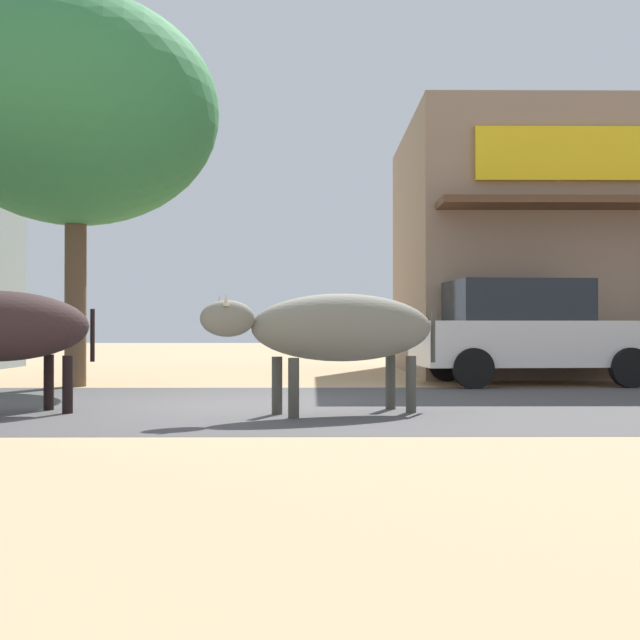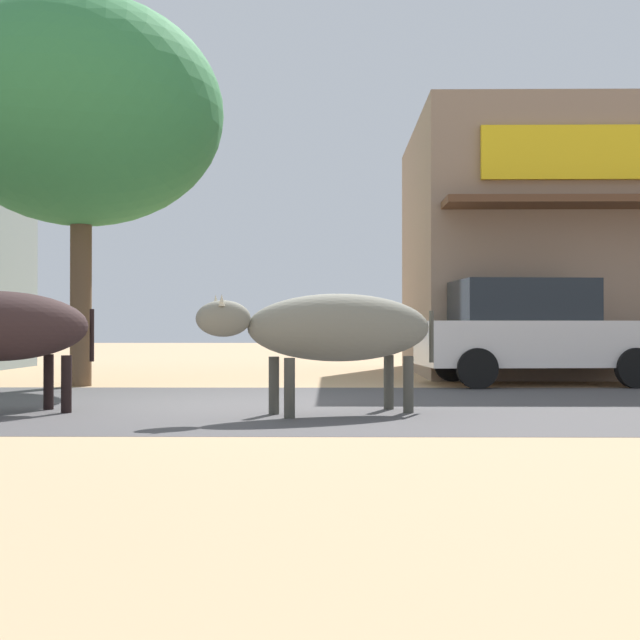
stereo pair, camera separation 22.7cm
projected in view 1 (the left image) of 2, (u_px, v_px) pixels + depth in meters
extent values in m
plane|color=tan|center=(228.00, 405.00, 9.98)|extent=(80.00, 80.00, 0.00)
cube|color=#464445|center=(228.00, 405.00, 9.98)|extent=(72.00, 5.80, 0.00)
cube|color=gray|center=(610.00, 251.00, 17.42)|extent=(8.19, 5.84, 4.88)
cylinder|color=brown|center=(75.00, 295.00, 13.21)|extent=(0.33, 0.33, 2.79)
ellipsoid|color=#337C42|center=(76.00, 111.00, 13.23)|extent=(4.36, 4.36, 3.49)
cube|color=silver|center=(533.00, 343.00, 13.68)|extent=(3.78, 2.03, 0.70)
cube|color=#1E2328|center=(516.00, 301.00, 13.66)|extent=(2.12, 1.77, 0.64)
cylinder|color=black|center=(584.00, 363.00, 14.66)|extent=(0.61, 0.22, 0.60)
cylinder|color=black|center=(630.00, 368.00, 12.89)|extent=(0.61, 0.22, 0.60)
cylinder|color=black|center=(446.00, 363.00, 14.46)|extent=(0.61, 0.22, 0.60)
cylinder|color=black|center=(473.00, 368.00, 12.70)|extent=(0.61, 0.22, 0.60)
cylinder|color=black|center=(68.00, 385.00, 9.04)|extent=(0.11, 0.11, 0.61)
cylinder|color=black|center=(49.00, 382.00, 9.40)|extent=(0.11, 0.11, 0.61)
cylinder|color=black|center=(92.00, 335.00, 9.48)|extent=(0.05, 0.05, 0.58)
ellipsoid|color=slate|center=(345.00, 328.00, 9.04)|extent=(2.14, 1.42, 0.71)
ellipsoid|color=slate|center=(228.00, 319.00, 8.50)|extent=(0.63, 0.49, 0.36)
cone|color=beige|center=(226.00, 300.00, 8.39)|extent=(0.06, 0.06, 0.12)
cone|color=beige|center=(220.00, 300.00, 8.57)|extent=(0.06, 0.06, 0.12)
cylinder|color=#44433B|center=(294.00, 388.00, 8.55)|extent=(0.11, 0.11, 0.60)
cylinder|color=#44433B|center=(277.00, 385.00, 8.95)|extent=(0.11, 0.11, 0.60)
cylinder|color=#44433B|center=(411.00, 384.00, 9.12)|extent=(0.11, 0.11, 0.60)
cylinder|color=#44433B|center=(391.00, 382.00, 9.52)|extent=(0.11, 0.11, 0.60)
cylinder|color=#44433B|center=(433.00, 337.00, 9.50)|extent=(0.05, 0.05, 0.57)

